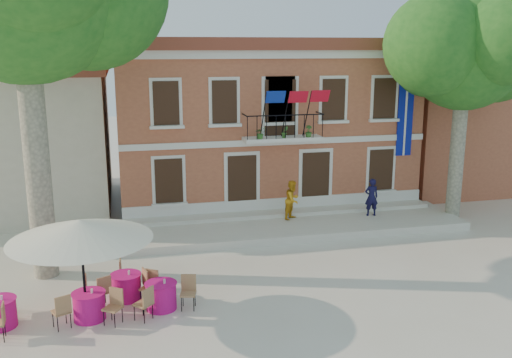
% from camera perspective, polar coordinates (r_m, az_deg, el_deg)
% --- Properties ---
extents(ground, '(90.00, 90.00, 0.00)m').
position_cam_1_polar(ground, '(18.43, 1.31, -9.69)').
color(ground, beige).
rests_on(ground, ground).
extents(main_building, '(13.50, 9.59, 7.50)m').
position_cam_1_polar(main_building, '(27.38, 0.12, 6.05)').
color(main_building, '#BB6543').
rests_on(main_building, ground).
extents(neighbor_west, '(9.40, 9.40, 6.40)m').
position_cam_1_polar(neighbor_west, '(28.19, -23.84, 3.98)').
color(neighbor_west, beige).
rests_on(neighbor_west, ground).
extents(neighbor_east, '(9.40, 9.40, 6.40)m').
position_cam_1_polar(neighbor_east, '(33.22, 20.35, 5.51)').
color(neighbor_east, '#BB6543').
rests_on(neighbor_east, ground).
extents(terrace, '(14.00, 3.40, 0.30)m').
position_cam_1_polar(terrace, '(22.87, 3.38, -4.72)').
color(terrace, silver).
rests_on(terrace, ground).
extents(plane_tree_east, '(4.79, 4.79, 9.41)m').
position_cam_1_polar(plane_tree_east, '(24.64, 20.19, 11.85)').
color(plane_tree_east, '#A59E84').
rests_on(plane_tree_east, ground).
extents(patio_umbrella, '(3.73, 3.73, 2.77)m').
position_cam_1_polar(patio_umbrella, '(15.54, -17.16, -4.91)').
color(patio_umbrella, black).
rests_on(patio_umbrella, ground).
extents(pedestrian_navy, '(0.59, 0.41, 1.57)m').
position_cam_1_polar(pedestrian_navy, '(23.99, 11.47, -1.79)').
color(pedestrian_navy, '#110F34').
rests_on(pedestrian_navy, terrace).
extents(pedestrian_orange, '(0.98, 0.97, 1.60)m').
position_cam_1_polar(pedestrian_orange, '(23.10, 3.68, -2.09)').
color(pedestrian_orange, orange).
rests_on(pedestrian_orange, terrace).
extents(cafe_table_0, '(1.79, 1.82, 0.95)m').
position_cam_1_polar(cafe_table_0, '(16.35, -9.46, -11.32)').
color(cafe_table_0, '#CD1382').
rests_on(cafe_table_0, ground).
extents(cafe_table_1, '(1.87, 1.67, 0.95)m').
position_cam_1_polar(cafe_table_1, '(17.12, -12.86, -10.32)').
color(cafe_table_1, '#CD1382').
rests_on(cafe_table_1, ground).
extents(cafe_table_3, '(1.87, 1.70, 0.95)m').
position_cam_1_polar(cafe_table_3, '(16.20, -16.35, -11.95)').
color(cafe_table_3, '#CD1382').
rests_on(cafe_table_3, ground).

